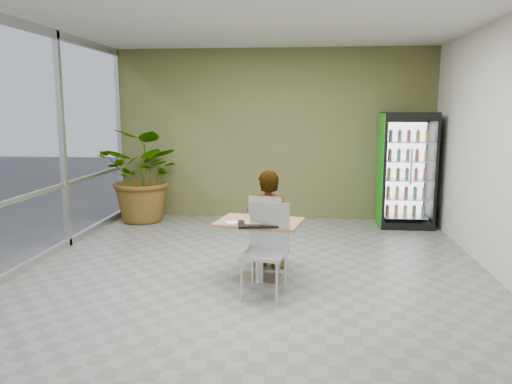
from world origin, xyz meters
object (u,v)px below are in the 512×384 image
at_px(dining_table, 259,238).
at_px(chair_far, 267,225).
at_px(soda_cup, 274,212).
at_px(seated_woman, 268,230).
at_px(potted_plant, 145,176).
at_px(beverage_fridge, 406,170).
at_px(cafeteria_tray, 258,224).
at_px(chair_near, 267,242).

height_order(dining_table, chair_far, chair_far).
distance_m(chair_far, soda_cup, 0.53).
height_order(seated_woman, potted_plant, potted_plant).
xyz_separation_m(dining_table, beverage_fridge, (2.32, 3.13, 0.48)).
xyz_separation_m(chair_far, cafeteria_tray, (-0.04, -0.75, 0.19)).
bearing_deg(chair_far, potted_plant, -37.95).
xyz_separation_m(chair_near, soda_cup, (0.05, 0.52, 0.23)).
height_order(chair_near, seated_woman, seated_woman).
relative_size(soda_cup, potted_plant, 0.11).
relative_size(chair_far, beverage_fridge, 0.48).
height_order(dining_table, seated_woman, seated_woman).
relative_size(dining_table, chair_far, 1.12).
distance_m(dining_table, chair_near, 0.47).
height_order(dining_table, soda_cup, soda_cup).
xyz_separation_m(dining_table, potted_plant, (-2.40, 3.05, 0.33)).
bearing_deg(soda_cup, seated_woman, 102.52).
bearing_deg(soda_cup, beverage_fridge, 54.94).
distance_m(chair_near, cafeteria_tray, 0.28).
distance_m(chair_far, seated_woman, 0.09).
bearing_deg(beverage_fridge, potted_plant, -179.00).
bearing_deg(potted_plant, cafeteria_tray, -53.71).
distance_m(chair_near, soda_cup, 0.57).
height_order(chair_far, chair_near, chair_near).
bearing_deg(seated_woman, potted_plant, -37.19).
bearing_deg(dining_table, chair_near, -74.28).
xyz_separation_m(chair_far, chair_near, (0.07, -0.95, 0.04)).
height_order(chair_near, potted_plant, potted_plant).
bearing_deg(chair_far, cafeteria_tray, 94.96).
bearing_deg(dining_table, cafeteria_tray, -87.13).
bearing_deg(dining_table, seated_woman, 83.22).
bearing_deg(soda_cup, chair_far, 105.70).
bearing_deg(dining_table, chair_far, 84.14).
height_order(chair_near, cafeteria_tray, chair_near).
bearing_deg(cafeteria_tray, seated_woman, 86.09).
distance_m(dining_table, seated_woman, 0.57).
relative_size(dining_table, cafeteria_tray, 2.32).
xyz_separation_m(dining_table, cafeteria_tray, (0.01, -0.24, 0.23)).
bearing_deg(cafeteria_tray, dining_table, 92.87).
distance_m(seated_woman, cafeteria_tray, 0.84).
relative_size(dining_table, chair_near, 1.05).
bearing_deg(beverage_fridge, chair_far, -130.82).
bearing_deg(potted_plant, beverage_fridge, 0.94).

